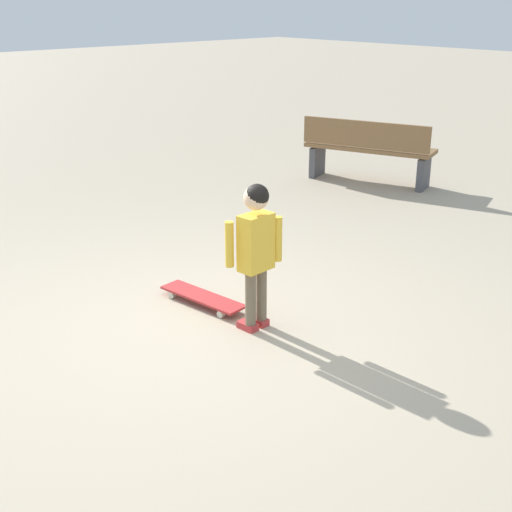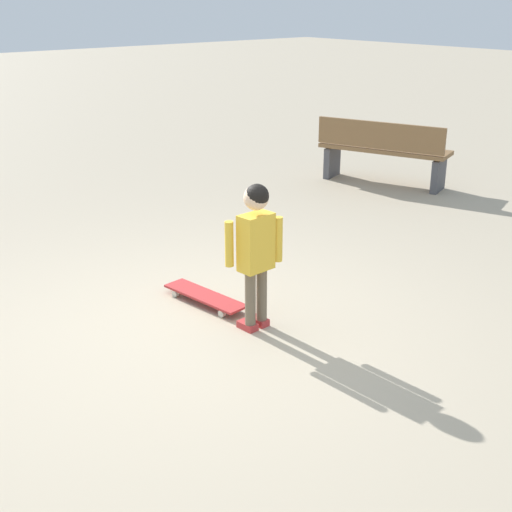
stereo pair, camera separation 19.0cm
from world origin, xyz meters
name	(u,v)px [view 2 (the right image)]	position (x,y,z in m)	size (l,w,h in m)	color
ground_plane	(200,333)	(0.00, 0.00, 0.00)	(50.00, 50.00, 0.00)	tan
child_person	(256,241)	(0.19, 0.35, 0.66)	(0.21, 0.38, 1.06)	brown
skateboard	(205,296)	(-0.37, 0.32, 0.06)	(0.77, 0.28, 0.07)	#B22D2D
street_bench	(383,151)	(-1.84, 4.08, 0.42)	(1.66, 0.95, 0.80)	brown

